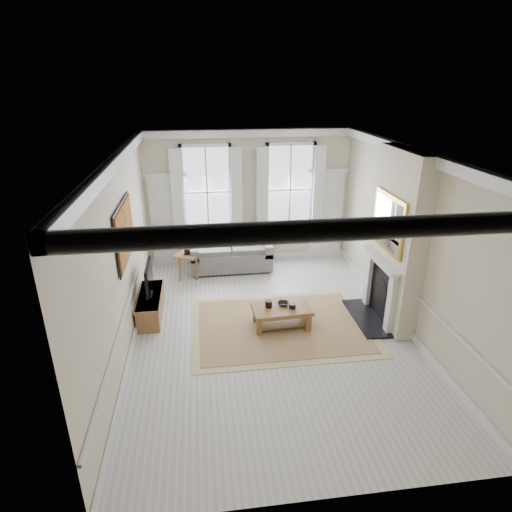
{
  "coord_description": "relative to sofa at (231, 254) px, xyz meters",
  "views": [
    {
      "loc": [
        -1.22,
        -6.96,
        4.54
      ],
      "look_at": [
        -0.18,
        0.82,
        1.25
      ],
      "focal_mm": 30.0,
      "sensor_mm": 36.0,
      "label": 1
    }
  ],
  "objects": [
    {
      "name": "floor",
      "position": [
        0.52,
        -3.11,
        -0.37
      ],
      "size": [
        7.2,
        7.2,
        0.0
      ],
      "primitive_type": "plane",
      "color": "#B7B5AD",
      "rests_on": "ground"
    },
    {
      "name": "ceiling",
      "position": [
        0.52,
        -3.11,
        3.03
      ],
      "size": [
        7.2,
        7.2,
        0.0
      ],
      "primitive_type": "plane",
      "rotation": [
        3.14,
        0.0,
        0.0
      ],
      "color": "white",
      "rests_on": "back_wall"
    },
    {
      "name": "back_wall",
      "position": [
        0.52,
        0.49,
        1.33
      ],
      "size": [
        5.2,
        0.0,
        5.2
      ],
      "primitive_type": "plane",
      "rotation": [
        1.57,
        0.0,
        0.0
      ],
      "color": "beige",
      "rests_on": "floor"
    },
    {
      "name": "left_wall",
      "position": [
        -2.08,
        -3.11,
        1.33
      ],
      "size": [
        0.0,
        7.2,
        7.2
      ],
      "primitive_type": "plane",
      "rotation": [
        1.57,
        0.0,
        1.57
      ],
      "color": "beige",
      "rests_on": "floor"
    },
    {
      "name": "right_wall",
      "position": [
        3.12,
        -3.11,
        1.33
      ],
      "size": [
        0.0,
        7.2,
        7.2
      ],
      "primitive_type": "plane",
      "rotation": [
        1.57,
        0.0,
        -1.57
      ],
      "color": "beige",
      "rests_on": "floor"
    },
    {
      "name": "window_left",
      "position": [
        -0.53,
        0.44,
        1.53
      ],
      "size": [
        1.26,
        0.2,
        2.2
      ],
      "primitive_type": null,
      "color": "#B2BCC6",
      "rests_on": "back_wall"
    },
    {
      "name": "window_right",
      "position": [
        1.57,
        0.44,
        1.53
      ],
      "size": [
        1.26,
        0.2,
        2.2
      ],
      "primitive_type": null,
      "color": "#B2BCC6",
      "rests_on": "back_wall"
    },
    {
      "name": "door_left",
      "position": [
        -1.53,
        0.45,
        0.78
      ],
      "size": [
        0.9,
        0.08,
        2.3
      ],
      "primitive_type": "cube",
      "color": "silver",
      "rests_on": "floor"
    },
    {
      "name": "door_right",
      "position": [
        2.57,
        0.45,
        0.78
      ],
      "size": [
        0.9,
        0.08,
        2.3
      ],
      "primitive_type": "cube",
      "color": "silver",
      "rests_on": "floor"
    },
    {
      "name": "painting",
      "position": [
        -2.04,
        -2.81,
        1.68
      ],
      "size": [
        0.05,
        1.66,
        1.06
      ],
      "primitive_type": "cube",
      "color": "#C58221",
      "rests_on": "left_wall"
    },
    {
      "name": "chimney_breast",
      "position": [
        2.95,
        -2.91,
        1.33
      ],
      "size": [
        0.35,
        1.7,
        3.38
      ],
      "primitive_type": "cube",
      "color": "beige",
      "rests_on": "floor"
    },
    {
      "name": "hearth",
      "position": [
        2.52,
        -2.91,
        -0.35
      ],
      "size": [
        0.55,
        1.5,
        0.05
      ],
      "primitive_type": "cube",
      "color": "black",
      "rests_on": "floor"
    },
    {
      "name": "fireplace",
      "position": [
        2.72,
        -2.91,
        0.36
      ],
      "size": [
        0.21,
        1.45,
        1.33
      ],
      "color": "silver",
      "rests_on": "floor"
    },
    {
      "name": "mirror",
      "position": [
        2.73,
        -2.91,
        1.68
      ],
      "size": [
        0.06,
        1.26,
        1.06
      ],
      "primitive_type": "cube",
      "color": "gold",
      "rests_on": "chimney_breast"
    },
    {
      "name": "sofa",
      "position": [
        0.0,
        0.0,
        0.0
      ],
      "size": [
        2.02,
        0.98,
        0.9
      ],
      "color": "slate",
      "rests_on": "floor"
    },
    {
      "name": "side_table",
      "position": [
        -1.08,
        -0.41,
        0.12
      ],
      "size": [
        0.65,
        0.65,
        0.6
      ],
      "rotation": [
        0.0,
        0.0,
        -0.41
      ],
      "color": "brown",
      "rests_on": "floor"
    },
    {
      "name": "rug",
      "position": [
        0.76,
        -2.95,
        -0.36
      ],
      "size": [
        3.5,
        2.6,
        0.02
      ],
      "primitive_type": "cube",
      "color": "#A38754",
      "rests_on": "floor"
    },
    {
      "name": "coffee_table",
      "position": [
        0.76,
        -2.95,
        -0.03
      ],
      "size": [
        1.16,
        0.73,
        0.42
      ],
      "rotation": [
        0.0,
        0.0,
        0.07
      ],
      "color": "brown",
      "rests_on": "rug"
    },
    {
      "name": "ceramic_pot_a",
      "position": [
        0.51,
        -2.9,
        0.12
      ],
      "size": [
        0.14,
        0.14,
        0.14
      ],
      "primitive_type": "cylinder",
      "color": "black",
      "rests_on": "coffee_table"
    },
    {
      "name": "ceramic_pot_b",
      "position": [
        0.96,
        -3.0,
        0.1
      ],
      "size": [
        0.13,
        0.13,
        0.09
      ],
      "primitive_type": "cylinder",
      "color": "black",
      "rests_on": "coffee_table"
    },
    {
      "name": "bowl",
      "position": [
        0.81,
        -2.85,
        0.07
      ],
      "size": [
        0.28,
        0.28,
        0.05
      ],
      "primitive_type": "imported",
      "rotation": [
        0.0,
        0.0,
        -0.32
      ],
      "color": "black",
      "rests_on": "coffee_table"
    },
    {
      "name": "tv_stand",
      "position": [
        -1.82,
        -2.2,
        -0.13
      ],
      "size": [
        0.44,
        1.36,
        0.48
      ],
      "primitive_type": "cube",
      "color": "brown",
      "rests_on": "floor"
    },
    {
      "name": "tv",
      "position": [
        -1.79,
        -2.2,
        0.51
      ],
      "size": [
        0.08,
        0.9,
        0.68
      ],
      "color": "black",
      "rests_on": "tv_stand"
    }
  ]
}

